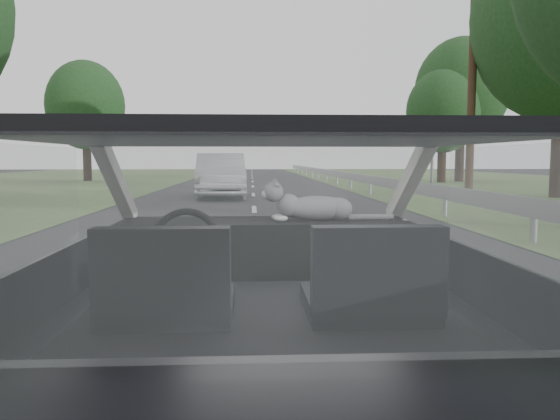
{
  "coord_description": "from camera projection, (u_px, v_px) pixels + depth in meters",
  "views": [
    {
      "loc": [
        -0.07,
        -2.38,
        1.34
      ],
      "look_at": [
        0.08,
        0.52,
        1.07
      ],
      "focal_mm": 35.0,
      "sensor_mm": 36.0,
      "label": 1
    }
  ],
  "objects": [
    {
      "name": "subject_car",
      "position": [
        268.0,
        297.0,
        2.43
      ],
      "size": [
        1.8,
        4.0,
        1.45
      ],
      "primitive_type": "cube",
      "color": "black",
      "rests_on": "ground"
    },
    {
      "name": "dashboard",
      "position": [
        265.0,
        247.0,
        3.04
      ],
      "size": [
        1.58,
        0.45,
        0.3
      ],
      "primitive_type": "cube",
      "color": "black",
      "rests_on": "subject_car"
    },
    {
      "name": "driver_seat",
      "position": [
        167.0,
        278.0,
        2.11
      ],
      "size": [
        0.5,
        0.72,
        0.42
      ],
      "primitive_type": "cube",
      "color": "black",
      "rests_on": "subject_car"
    },
    {
      "name": "passenger_seat",
      "position": [
        372.0,
        275.0,
        2.15
      ],
      "size": [
        0.5,
        0.72,
        0.42
      ],
      "primitive_type": "cube",
      "color": "black",
      "rests_on": "subject_car"
    },
    {
      "name": "steering_wheel",
      "position": [
        186.0,
        243.0,
        2.72
      ],
      "size": [
        0.36,
        0.36,
        0.04
      ],
      "primitive_type": "torus",
      "color": "black",
      "rests_on": "dashboard"
    },
    {
      "name": "cat",
      "position": [
        316.0,
        206.0,
        3.0
      ],
      "size": [
        0.54,
        0.22,
        0.24
      ],
      "primitive_type": "ellipsoid",
      "rotation": [
        0.0,
        0.0,
        0.1
      ],
      "color": "slate",
      "rests_on": "dashboard"
    },
    {
      "name": "guardrail",
      "position": [
        440.0,
        192.0,
        12.61
      ],
      "size": [
        0.05,
        90.0,
        0.32
      ],
      "primitive_type": "cube",
      "color": "#9E9E9E",
      "rests_on": "ground"
    },
    {
      "name": "other_car",
      "position": [
        221.0,
        175.0,
        19.13
      ],
      "size": [
        2.12,
        4.79,
        1.54
      ],
      "primitive_type": "imported",
      "rotation": [
        0.0,
        0.0,
        0.06
      ],
      "color": "#AEB2B6",
      "rests_on": "ground"
    },
    {
      "name": "highway_sign",
      "position": [
        432.0,
        158.0,
        19.6
      ],
      "size": [
        0.42,
        1.08,
        2.74
      ],
      "primitive_type": "cube",
      "rotation": [
        0.0,
        0.0,
        0.29
      ],
      "color": "#206734",
      "rests_on": "ground"
    },
    {
      "name": "utility_pole",
      "position": [
        472.0,
        72.0,
        19.27
      ],
      "size": [
        0.3,
        0.3,
        8.84
      ],
      "primitive_type": "cylinder",
      "rotation": [
        0.0,
        0.0,
        -0.06
      ],
      "color": "#342314",
      "rests_on": "ground"
    },
    {
      "name": "tree_2",
      "position": [
        443.0,
        128.0,
        30.91
      ],
      "size": [
        4.96,
        4.96,
        6.22
      ],
      "primitive_type": null,
      "rotation": [
        0.0,
        0.0,
        -0.24
      ],
      "color": "#173517",
      "rests_on": "ground"
    },
    {
      "name": "tree_3",
      "position": [
        461.0,
        112.0,
        32.23
      ],
      "size": [
        6.25,
        6.25,
        8.23
      ],
      "primitive_type": null,
      "rotation": [
        0.0,
        0.0,
        -0.16
      ],
      "color": "#173517",
      "rests_on": "ground"
    },
    {
      "name": "tree_6",
      "position": [
        86.0,
        123.0,
        33.04
      ],
      "size": [
        5.62,
        5.62,
        7.06
      ],
      "primitive_type": null,
      "rotation": [
        0.0,
        0.0,
        -0.24
      ],
      "color": "#173517",
      "rests_on": "ground"
    }
  ]
}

